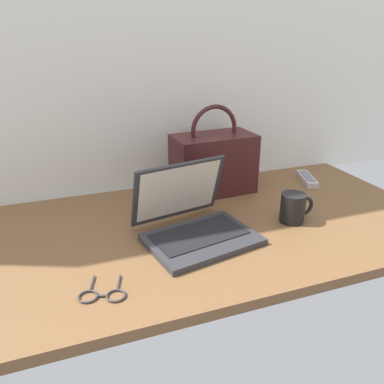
{
  "coord_description": "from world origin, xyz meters",
  "views": [
    {
      "loc": [
        -0.37,
        -1.0,
        0.6
      ],
      "look_at": [
        -0.0,
        0.0,
        0.15
      ],
      "focal_mm": 35.81,
      "sensor_mm": 36.0,
      "label": 1
    }
  ],
  "objects_px": {
    "coffee_mug": "(293,207)",
    "remote_control_near": "(307,179)",
    "handbag": "(213,162)",
    "laptop": "(193,222)",
    "eyeglasses": "(102,295)"
  },
  "relations": [
    {
      "from": "coffee_mug",
      "to": "remote_control_near",
      "type": "bearing_deg",
      "value": 47.6
    },
    {
      "from": "remote_control_near",
      "to": "handbag",
      "type": "height_order",
      "value": "handbag"
    },
    {
      "from": "coffee_mug",
      "to": "laptop",
      "type": "bearing_deg",
      "value": 176.27
    },
    {
      "from": "laptop",
      "to": "coffee_mug",
      "type": "relative_size",
      "value": 3.02
    },
    {
      "from": "remote_control_near",
      "to": "eyeglasses",
      "type": "distance_m",
      "value": 1.0
    },
    {
      "from": "laptop",
      "to": "coffee_mug",
      "type": "distance_m",
      "value": 0.33
    },
    {
      "from": "laptop",
      "to": "eyeglasses",
      "type": "bearing_deg",
      "value": -146.31
    },
    {
      "from": "eyeglasses",
      "to": "handbag",
      "type": "height_order",
      "value": "handbag"
    },
    {
      "from": "laptop",
      "to": "eyeglasses",
      "type": "distance_m",
      "value": 0.36
    },
    {
      "from": "eyeglasses",
      "to": "handbag",
      "type": "relative_size",
      "value": 0.38
    },
    {
      "from": "remote_control_near",
      "to": "coffee_mug",
      "type": "bearing_deg",
      "value": -132.4
    },
    {
      "from": "laptop",
      "to": "handbag",
      "type": "height_order",
      "value": "handbag"
    },
    {
      "from": "laptop",
      "to": "remote_control_near",
      "type": "bearing_deg",
      "value": 23.85
    },
    {
      "from": "coffee_mug",
      "to": "handbag",
      "type": "relative_size",
      "value": 0.35
    },
    {
      "from": "laptop",
      "to": "remote_control_near",
      "type": "relative_size",
      "value": 2.12
    }
  ]
}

